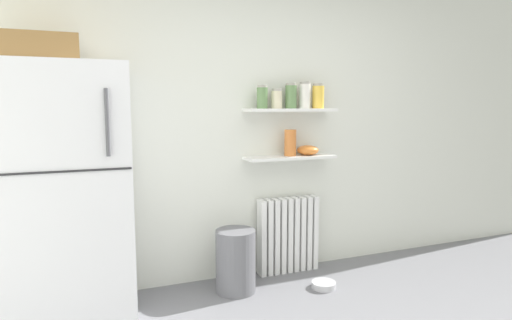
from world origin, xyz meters
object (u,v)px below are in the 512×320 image
Objects in this scene: storage_jar_0 at (262,97)px; shelf_bowl at (308,150)px; refrigerator at (67,191)px; storage_jar_4 at (318,96)px; storage_jar_2 at (291,96)px; storage_jar_3 at (305,95)px; radiator at (288,235)px; storage_jar_1 at (277,99)px; pet_food_bowl at (324,285)px; vase at (290,143)px; trash_bin at (236,261)px.

storage_jar_0 is 0.62m from shelf_bowl.
refrigerator reaches higher than storage_jar_4.
storage_jar_0 is 1.01× the size of shelf_bowl.
storage_jar_2 is at bearing 7.56° from refrigerator.
storage_jar_2 is 0.13m from storage_jar_3.
refrigerator reaches higher than storage_jar_2.
radiator is 4.05× the size of storage_jar_1.
storage_jar_1 reaches higher than pet_food_bowl.
pet_food_bowl is (0.11, -0.40, -1.12)m from vase.
storage_jar_2 is 1.12× the size of shelf_bowl.
storage_jar_3 reaches higher than storage_jar_4.
storage_jar_1 is at bearing 180.00° from shelf_bowl.
storage_jar_4 is at bearing 69.63° from pet_food_bowl.
storage_jar_3 is 0.42m from vase.
storage_jar_3 is at bearing -12.98° from radiator.
pet_food_bowl is at bearing -74.34° from vase.
refrigerator reaches higher than storage_jar_0.
storage_jar_2 is 0.49m from shelf_bowl.
storage_jar_3 is (0.26, -0.00, 0.03)m from storage_jar_1.
storage_jar_0 is (1.48, 0.23, 0.63)m from refrigerator.
refrigerator is 2.06m from pet_food_bowl.
storage_jar_2 is (0.26, 0.00, 0.01)m from storage_jar_0.
storage_jar_0 is at bearing 180.00° from storage_jar_4.
storage_jar_4 is at bearing 13.24° from trash_bin.
refrigerator reaches higher than shelf_bowl.
storage_jar_2 is 1.00× the size of storage_jar_4.
shelf_bowl is 0.38× the size of trash_bin.
storage_jar_4 is (2.01, 0.23, 0.64)m from refrigerator.
vase is at bearing -0.00° from storage_jar_1.
trash_bin is (-0.73, -0.19, -0.83)m from shelf_bowl.
storage_jar_0 is at bearing 32.54° from trash_bin.
storage_jar_3 is at bearing 0.00° from storage_jar_2.
storage_jar_0 reaches higher than radiator.
radiator is 1.19m from storage_jar_1.
storage_jar_2 is at bearing 18.98° from trash_bin.
storage_jar_3 reaches higher than radiator.
trash_bin is (-0.30, -0.19, -1.28)m from storage_jar_0.
vase reaches higher than radiator.
storage_jar_2 is 1.57m from pet_food_bowl.
radiator is 1.21m from storage_jar_2.
storage_jar_2 is at bearing 0.00° from vase.
refrigerator is 9.92× the size of storage_jar_0.
refrigerator is at bearing -173.09° from shelf_bowl.
storage_jar_2 reaches higher than pet_food_bowl.
storage_jar_1 is 0.33× the size of trash_bin.
trash_bin is (-0.56, -0.19, -0.90)m from vase.
storage_jar_2 is (0.13, -0.00, 0.02)m from storage_jar_1.
storage_jar_3 reaches higher than vase.
shelf_bowl is at bearing 0.00° from storage_jar_2.
storage_jar_3 reaches higher than trash_bin.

